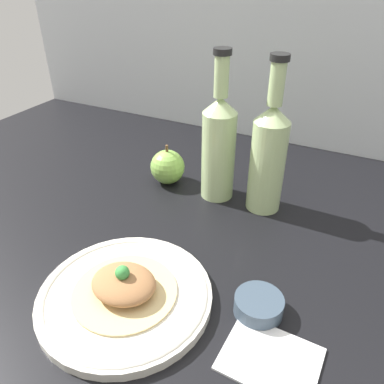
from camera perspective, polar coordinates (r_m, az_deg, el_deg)
ground_plane at (r=71.16cm, az=4.02°, el=-9.98°), size 180.00×110.00×4.00cm
plate at (r=61.31cm, az=-10.12°, el=-15.23°), size 27.05×27.05×1.93cm
plated_food at (r=59.75cm, az=-10.32°, el=-13.82°), size 16.22×16.22×5.36cm
cider_bottle_left at (r=79.19cm, az=4.09°, el=7.19°), size 7.16×7.16×31.67cm
cider_bottle_right at (r=76.21cm, az=11.54°, el=5.55°), size 7.16×7.16×31.67cm
apple at (r=87.91cm, az=-3.75°, el=3.84°), size 8.05×8.05×9.59cm
napkin at (r=55.52cm, az=11.86°, el=-23.51°), size 12.98×10.53×0.80cm
dipping_bowl at (r=59.39cm, az=10.11°, el=-16.64°), size 7.41×7.41×2.91cm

